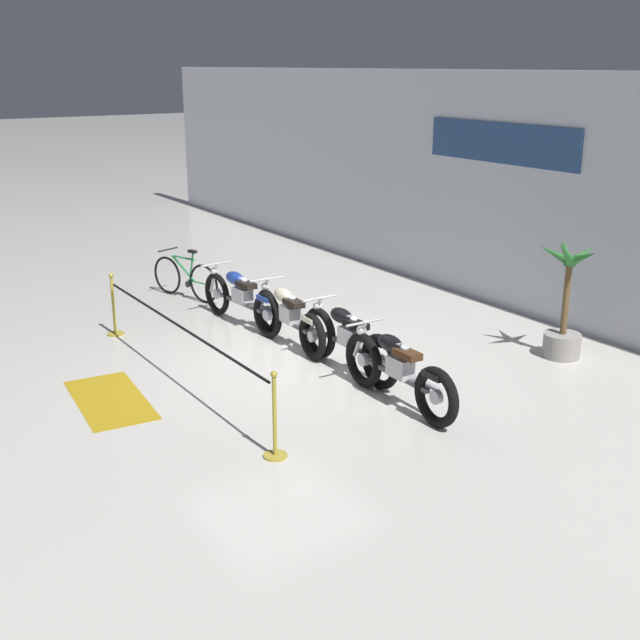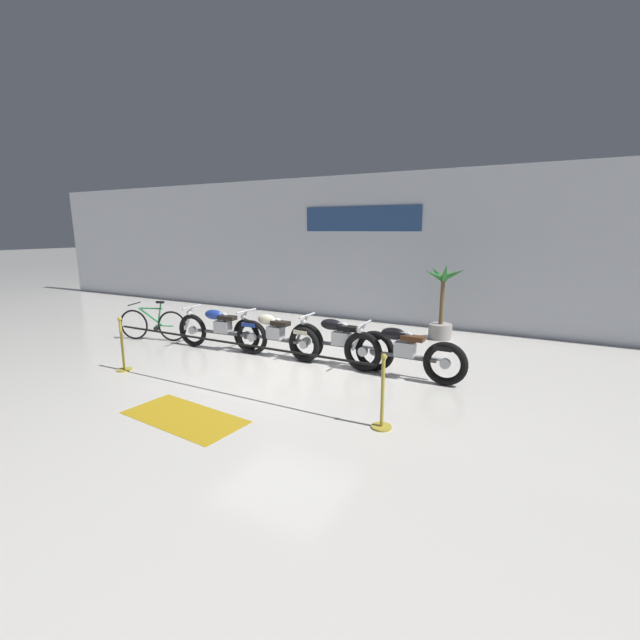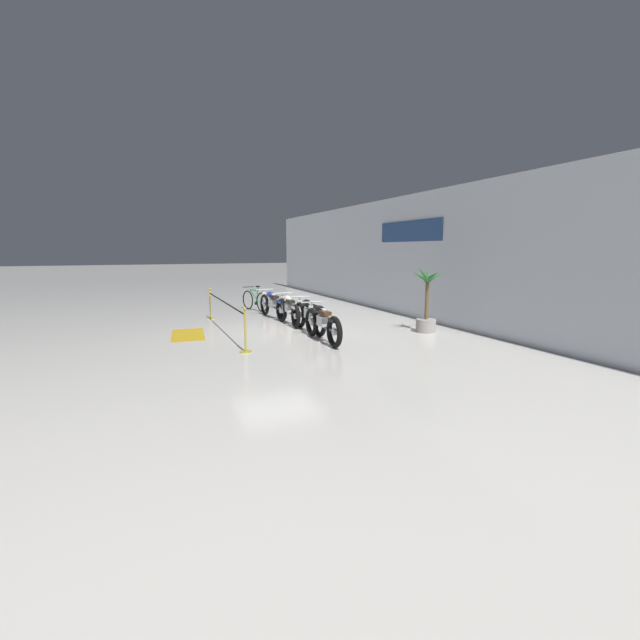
% 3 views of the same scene
% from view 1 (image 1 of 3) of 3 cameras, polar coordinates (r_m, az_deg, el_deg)
% --- Properties ---
extents(ground_plane, '(120.00, 120.00, 0.00)m').
position_cam_1_polar(ground_plane, '(12.00, -3.03, -3.26)').
color(ground_plane, silver).
extents(back_wall, '(28.00, 0.29, 4.20)m').
position_cam_1_polar(back_wall, '(14.65, 14.52, 8.58)').
color(back_wall, silver).
rests_on(back_wall, ground).
extents(motorcycle_blue_0, '(2.38, 0.62, 0.96)m').
position_cam_1_polar(motorcycle_blue_0, '(13.76, -5.66, 1.57)').
color(motorcycle_blue_0, black).
rests_on(motorcycle_blue_0, ground).
extents(motorcycle_cream_1, '(2.26, 0.62, 0.94)m').
position_cam_1_polar(motorcycle_cream_1, '(12.75, -2.25, 0.24)').
color(motorcycle_cream_1, black).
rests_on(motorcycle_cream_1, ground).
extents(motorcycle_black_2, '(2.28, 0.62, 0.97)m').
position_cam_1_polar(motorcycle_black_2, '(11.61, 2.01, -1.45)').
color(motorcycle_black_2, black).
rests_on(motorcycle_black_2, ground).
extents(motorcycle_black_3, '(2.33, 0.62, 0.97)m').
position_cam_1_polar(motorcycle_black_3, '(10.53, 5.54, -3.62)').
color(motorcycle_black_3, black).
rests_on(motorcycle_black_3, ground).
extents(bicycle, '(1.69, 0.66, 0.98)m').
position_cam_1_polar(bicycle, '(15.52, -9.56, 2.95)').
color(bicycle, black).
rests_on(bicycle, ground).
extents(potted_palm_left_of_row, '(1.00, 0.96, 1.96)m').
position_cam_1_polar(potted_palm_left_of_row, '(12.66, 17.01, 0.56)').
color(potted_palm_left_of_row, gray).
rests_on(potted_palm_left_of_row, ground).
extents(stanchion_far_left, '(5.26, 0.28, 1.05)m').
position_cam_1_polar(stanchion_far_left, '(12.23, -12.16, 0.02)').
color(stanchion_far_left, gold).
rests_on(stanchion_far_left, ground).
extents(stanchion_mid_left, '(0.28, 0.28, 1.05)m').
position_cam_1_polar(stanchion_mid_left, '(9.19, -3.23, -7.69)').
color(stanchion_mid_left, gold).
rests_on(stanchion_mid_left, ground).
extents(floor_banner, '(1.94, 1.05, 0.01)m').
position_cam_1_polar(floor_banner, '(11.16, -14.70, -5.49)').
color(floor_banner, '#B78E19').
rests_on(floor_banner, ground).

